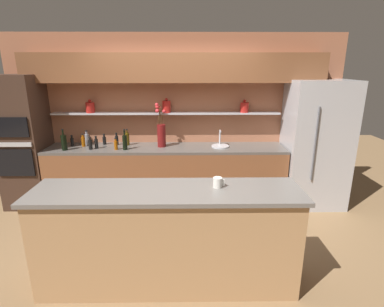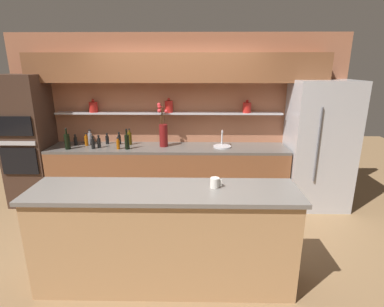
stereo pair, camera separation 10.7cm
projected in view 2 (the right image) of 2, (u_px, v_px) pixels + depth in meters
The scene contains 20 objects.
ground_plane at pixel (171, 246), 3.67m from camera, with size 12.00×12.00×0.00m, color olive.
back_wall_unit at pixel (177, 103), 4.70m from camera, with size 5.20×0.44×2.60m.
back_counter_unit at pixel (169, 175), 4.73m from camera, with size 3.63×0.62×0.92m.
island_counter at pixel (165, 237), 2.92m from camera, with size 2.53×0.61×1.02m.
refrigerator at pixel (319, 146), 4.51m from camera, with size 0.90×0.73×1.93m.
oven_tower at pixel (29, 141), 4.61m from camera, with size 0.62×0.64×2.00m.
flower_vase at pixel (163, 132), 4.58m from camera, with size 0.16×0.16×0.67m.
sink_fixture at pixel (222, 145), 4.59m from camera, with size 0.27×0.27×0.25m.
bottle_sauce_0 at pixel (93, 143), 4.49m from camera, with size 0.05×0.05×0.19m.
bottle_wine_1 at pixel (67, 141), 4.45m from camera, with size 0.08×0.08×0.32m.
bottle_sauce_2 at pixel (118, 144), 4.46m from camera, with size 0.05×0.05×0.18m.
bottle_sauce_3 at pixel (119, 139), 4.74m from camera, with size 0.05×0.05×0.19m.
bottle_sauce_4 at pixel (76, 141), 4.71m from camera, with size 0.05×0.05×0.17m.
bottle_spirit_5 at pixel (90, 138), 4.74m from camera, with size 0.06×0.06×0.23m.
bottle_sauce_6 at pixel (99, 142), 4.53m from camera, with size 0.05×0.05×0.19m.
bottle_wine_7 at pixel (127, 142), 4.45m from camera, with size 0.07×0.07×0.31m.
bottle_sauce_8 at pixel (86, 140), 4.66m from camera, with size 0.06×0.06×0.20m.
bottle_sauce_9 at pixel (107, 139), 4.77m from camera, with size 0.05×0.05×0.17m.
bottle_oil_10 at pixel (130, 138), 4.71m from camera, with size 0.07×0.07×0.25m.
coffee_mug at pixel (215, 183), 2.81m from camera, with size 0.11×0.09×0.10m.
Camera 2 is at (0.31, -3.20, 2.13)m, focal length 28.00 mm.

